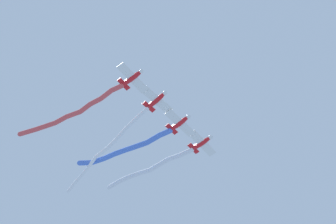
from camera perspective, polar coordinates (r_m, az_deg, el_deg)
The scene contains 8 objects.
airplane_lead at distance 90.61m, azimuth -3.62°, elevation 3.48°, with size 4.79×6.35×1.57m.
smoke_trail_lead at distance 95.08m, azimuth -9.73°, elevation -0.07°, with size 19.78×7.52×1.23m.
airplane_left_wing at distance 92.85m, azimuth -1.15°, elevation 1.23°, with size 4.66×6.26×1.57m.
smoke_trail_left_wing at distance 100.77m, azimuth -6.54°, elevation -4.05°, with size 25.83×2.90×3.36m.
airplane_right_wing at distance 94.89m, azimuth 1.21°, elevation -1.12°, with size 4.72×6.31×1.57m.
smoke_trail_right_wing at distance 99.98m, azimuth -4.43°, elevation -3.83°, with size 18.88×6.91×3.95m.
airplane_slot at distance 97.73m, azimuth 3.45°, elevation -3.15°, with size 4.78×6.35×1.57m.
smoke_trail_slot at distance 103.34m, azimuth -1.96°, elevation -5.78°, with size 19.55×4.42×4.40m.
Camera 1 is at (32.22, -39.57, 3.34)m, focal length 60.18 mm.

